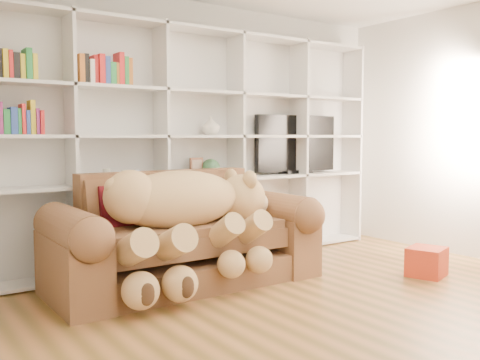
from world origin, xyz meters
TOP-DOWN VIEW (x-y plane):
  - floor at (0.00, 0.00)m, footprint 5.00×5.00m
  - wall_back at (0.00, 2.50)m, footprint 5.00×0.02m
  - bookshelf at (-0.24, 2.36)m, footprint 4.43×0.35m
  - sofa at (-0.55, 1.65)m, footprint 2.33×1.01m
  - teddy_bear at (-0.64, 1.45)m, footprint 1.67×0.94m
  - throw_pillow at (-1.06, 1.81)m, footprint 0.39×0.22m
  - gift_box at (1.44, 0.59)m, footprint 0.42×0.40m
  - tv at (1.33, 2.35)m, footprint 1.15×0.18m
  - picture_frame at (-0.04, 2.30)m, footprint 0.17×0.05m
  - green_vase at (0.13, 2.30)m, footprint 0.20×0.20m
  - figurine_tall at (-1.00, 2.30)m, footprint 0.08×0.08m
  - figurine_short at (-0.82, 2.30)m, footprint 0.09×0.09m
  - snow_globe at (-0.70, 2.30)m, footprint 0.12×0.12m
  - shelf_vase at (0.13, 2.30)m, footprint 0.22×0.22m

SIDE VIEW (x-z plane):
  - floor at x=0.00m, z-range 0.00..0.00m
  - gift_box at x=1.44m, z-range 0.00..0.27m
  - sofa at x=-0.55m, z-range -0.12..0.86m
  - teddy_bear at x=-0.64m, z-range 0.19..1.16m
  - throw_pillow at x=-1.06m, z-range 0.49..0.89m
  - figurine_short at x=-0.82m, z-range 0.86..0.98m
  - snow_globe at x=-0.70m, z-range 0.87..0.99m
  - figurine_tall at x=-1.00m, z-range 0.86..1.00m
  - green_vase at x=0.13m, z-range 0.86..1.07m
  - picture_frame at x=-0.04m, z-range 0.88..1.08m
  - tv at x=1.33m, z-range 0.86..1.54m
  - bookshelf at x=-0.24m, z-range 0.11..2.51m
  - wall_back at x=0.00m, z-range 0.00..2.70m
  - shelf_vase at x=0.13m, z-range 1.31..1.51m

